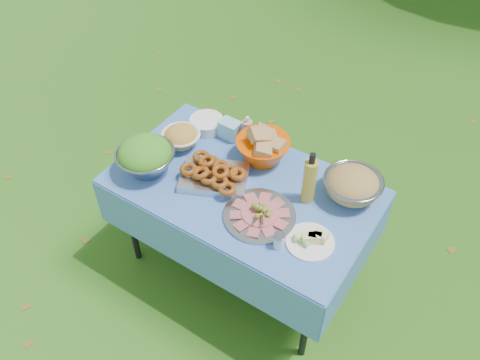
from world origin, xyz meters
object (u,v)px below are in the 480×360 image
at_px(charcuterie_platter, 260,211).
at_px(oil_bottle, 310,178).
at_px(salad_bowl, 145,156).
at_px(plate_stack, 207,124).
at_px(bread_bowl, 263,145).
at_px(picnic_table, 242,229).
at_px(pasta_bowl_steel, 353,185).

bearing_deg(charcuterie_platter, oil_bottle, 58.54).
xyz_separation_m(salad_bowl, oil_bottle, (0.87, 0.30, 0.06)).
xyz_separation_m(plate_stack, oil_bottle, (0.81, -0.19, 0.13)).
distance_m(plate_stack, bread_bowl, 0.45).
height_order(salad_bowl, charcuterie_platter, salad_bowl).
distance_m(charcuterie_platter, oil_bottle, 0.31).
bearing_deg(salad_bowl, picnic_table, 20.35).
bearing_deg(picnic_table, charcuterie_platter, -34.75).
relative_size(bread_bowl, oil_bottle, 0.96).
height_order(pasta_bowl_steel, oil_bottle, oil_bottle).
xyz_separation_m(picnic_table, pasta_bowl_steel, (0.53, 0.26, 0.47)).
distance_m(pasta_bowl_steel, charcuterie_platter, 0.52).
distance_m(picnic_table, charcuterie_platter, 0.49).
xyz_separation_m(pasta_bowl_steel, oil_bottle, (-0.19, -0.15, 0.08)).
height_order(salad_bowl, bread_bowl, salad_bowl).
xyz_separation_m(picnic_table, bread_bowl, (-0.02, 0.25, 0.49)).
bearing_deg(oil_bottle, picnic_table, -162.80).
bearing_deg(pasta_bowl_steel, plate_stack, 177.73).
bearing_deg(bread_bowl, plate_stack, 173.43).
bearing_deg(salad_bowl, pasta_bowl_steel, 23.29).
distance_m(picnic_table, oil_bottle, 0.66).
relative_size(plate_stack, bread_bowl, 0.67).
bearing_deg(bread_bowl, salad_bowl, -138.46).
height_order(salad_bowl, oil_bottle, oil_bottle).
height_order(plate_stack, oil_bottle, oil_bottle).
xyz_separation_m(salad_bowl, plate_stack, (0.06, 0.49, -0.07)).
xyz_separation_m(plate_stack, pasta_bowl_steel, (1.00, -0.04, 0.05)).
relative_size(picnic_table, bread_bowl, 4.64).
bearing_deg(picnic_table, bread_bowl, 94.82).
relative_size(picnic_table, charcuterie_platter, 3.79).
height_order(picnic_table, pasta_bowl_steel, pasta_bowl_steel).
distance_m(plate_stack, pasta_bowl_steel, 1.00).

